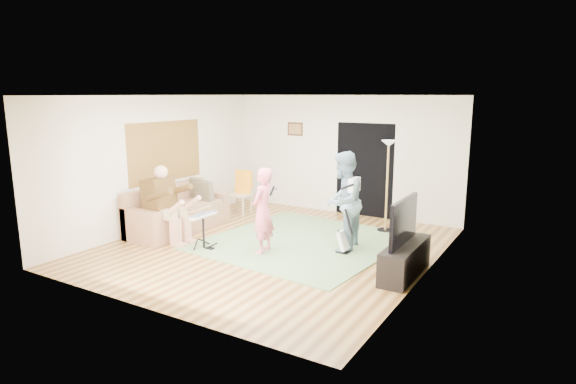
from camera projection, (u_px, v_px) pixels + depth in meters
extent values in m
plane|color=brown|center=(272.00, 247.00, 8.74)|extent=(6.00, 6.00, 0.00)
plane|color=white|center=(271.00, 95.00, 8.20)|extent=(6.00, 6.00, 0.00)
plane|color=olive|center=(166.00, 152.00, 9.98)|extent=(0.00, 2.05, 2.05)
plane|color=black|center=(365.00, 170.00, 10.77)|extent=(2.10, 0.00, 2.10)
cube|color=#3F2314|center=(295.00, 129.00, 11.50)|extent=(0.42, 0.03, 0.32)
cube|color=#5E804E|center=(302.00, 242.00, 9.02)|extent=(3.54, 3.68, 0.02)
cube|color=#9F714F|center=(179.00, 220.00, 9.75)|extent=(0.89, 1.79, 0.44)
cube|color=#9F714F|center=(165.00, 207.00, 9.90)|extent=(0.17, 2.21, 0.89)
cube|color=#9F714F|center=(211.00, 206.00, 10.57)|extent=(0.89, 0.21, 0.63)
cube|color=#9F714F|center=(141.00, 227.00, 8.89)|extent=(0.89, 0.21, 0.63)
cube|color=#513817|center=(159.00, 195.00, 9.00)|extent=(0.40, 0.52, 0.66)
sphere|color=tan|center=(161.00, 172.00, 8.88)|extent=(0.26, 0.26, 0.26)
cylinder|color=black|center=(203.00, 232.00, 8.58)|extent=(0.04, 0.04, 0.58)
cube|color=silver|center=(203.00, 216.00, 8.53)|extent=(0.11, 0.58, 0.03)
imported|color=#E26278|center=(263.00, 211.00, 8.28)|extent=(0.43, 0.59, 1.50)
imported|color=#6F8FA2|center=(343.00, 201.00, 8.42)|extent=(0.80, 0.95, 1.76)
cube|color=black|center=(343.00, 252.00, 8.38)|extent=(0.22, 0.18, 0.03)
cube|color=silver|center=(343.00, 241.00, 8.34)|extent=(0.17, 0.26, 0.34)
cylinder|color=black|center=(349.00, 222.00, 8.22)|extent=(0.18, 0.04, 0.45)
cylinder|color=black|center=(385.00, 230.00, 9.74)|extent=(0.33, 0.33, 0.03)
cylinder|color=#AE894A|center=(387.00, 188.00, 9.57)|extent=(0.04, 0.04, 1.74)
cone|color=white|center=(389.00, 143.00, 9.39)|extent=(0.29, 0.29, 0.12)
cube|color=tan|center=(240.00, 195.00, 10.99)|extent=(0.47, 0.47, 0.04)
cube|color=#FF9D1A|center=(245.00, 179.00, 11.08)|extent=(0.41, 0.12, 0.43)
cube|color=black|center=(405.00, 260.00, 7.31)|extent=(0.40, 1.40, 0.50)
cube|color=black|center=(404.00, 221.00, 7.22)|extent=(0.06, 1.13, 0.70)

